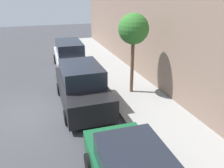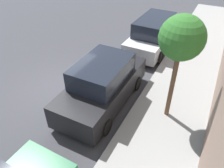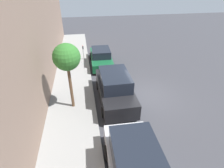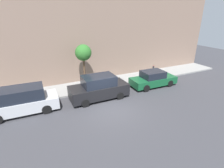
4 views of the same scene
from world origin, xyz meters
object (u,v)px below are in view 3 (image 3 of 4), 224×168
(parked_sedan_nearest, at_px, (101,57))
(street_tree, at_px, (67,58))
(parked_suv_second, at_px, (115,88))
(parking_meter_near, at_px, (83,51))

(parked_sedan_nearest, xyz_separation_m, street_tree, (2.46, 6.09, 2.62))
(street_tree, bearing_deg, parked_suv_second, -172.34)
(parked_suv_second, height_order, street_tree, street_tree)
(parked_suv_second, distance_m, street_tree, 3.61)
(parked_sedan_nearest, xyz_separation_m, parked_suv_second, (-0.20, 5.73, 0.21))
(parking_meter_near, distance_m, street_tree, 7.73)
(parking_meter_near, bearing_deg, street_tree, 82.97)
(street_tree, bearing_deg, parked_sedan_nearest, -112.04)
(parked_sedan_nearest, xyz_separation_m, parking_meter_near, (1.56, -1.22, 0.26))
(parking_meter_near, height_order, street_tree, street_tree)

